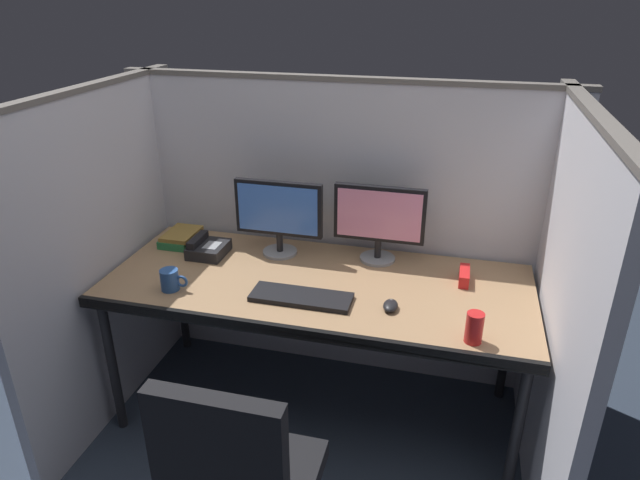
# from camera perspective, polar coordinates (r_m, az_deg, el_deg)

# --- Properties ---
(ground_plane) EXTENTS (8.00, 8.00, 0.00)m
(ground_plane) POSITION_cam_1_polar(r_m,az_deg,el_deg) (2.75, -1.93, -20.82)
(ground_plane) COLOR #2D3847
(cubicle_partition_rear) EXTENTS (2.21, 0.06, 1.57)m
(cubicle_partition_rear) POSITION_cam_1_polar(r_m,az_deg,el_deg) (2.90, 1.93, 0.80)
(cubicle_partition_rear) COLOR silver
(cubicle_partition_rear) RESTS_ON ground
(cubicle_partition_left) EXTENTS (0.06, 1.41, 1.57)m
(cubicle_partition_left) POSITION_cam_1_polar(r_m,az_deg,el_deg) (2.83, -20.75, -1.55)
(cubicle_partition_left) COLOR silver
(cubicle_partition_left) RESTS_ON ground
(cubicle_partition_right) EXTENTS (0.06, 1.41, 1.57)m
(cubicle_partition_right) POSITION_cam_1_polar(r_m,az_deg,el_deg) (2.40, 22.90, -6.75)
(cubicle_partition_right) COLOR silver
(cubicle_partition_right) RESTS_ON ground
(desk) EXTENTS (1.90, 0.80, 0.74)m
(desk) POSITION_cam_1_polar(r_m,az_deg,el_deg) (2.55, -0.35, -5.27)
(desk) COLOR #997551
(desk) RESTS_ON ground
(monitor_left) EXTENTS (0.43, 0.17, 0.37)m
(monitor_left) POSITION_cam_1_polar(r_m,az_deg,el_deg) (2.71, -4.23, 2.76)
(monitor_left) COLOR gray
(monitor_left) RESTS_ON desk
(monitor_right) EXTENTS (0.43, 0.17, 0.37)m
(monitor_right) POSITION_cam_1_polar(r_m,az_deg,el_deg) (2.65, 6.03, 2.18)
(monitor_right) COLOR gray
(monitor_right) RESTS_ON desk
(keyboard_main) EXTENTS (0.43, 0.15, 0.02)m
(keyboard_main) POSITION_cam_1_polar(r_m,az_deg,el_deg) (2.39, -1.92, -5.82)
(keyboard_main) COLOR black
(keyboard_main) RESTS_ON desk
(computer_mouse) EXTENTS (0.06, 0.10, 0.04)m
(computer_mouse) POSITION_cam_1_polar(r_m,az_deg,el_deg) (2.33, 7.17, -6.63)
(computer_mouse) COLOR black
(computer_mouse) RESTS_ON desk
(red_stapler) EXTENTS (0.04, 0.15, 0.06)m
(red_stapler) POSITION_cam_1_polar(r_m,az_deg,el_deg) (2.60, 14.43, -3.55)
(red_stapler) COLOR red
(red_stapler) RESTS_ON desk
(desk_phone) EXTENTS (0.17, 0.19, 0.09)m
(desk_phone) POSITION_cam_1_polar(r_m,az_deg,el_deg) (2.81, -11.36, -0.83)
(desk_phone) COLOR black
(desk_phone) RESTS_ON desk
(coffee_mug) EXTENTS (0.13, 0.08, 0.09)m
(coffee_mug) POSITION_cam_1_polar(r_m,az_deg,el_deg) (2.53, -14.95, -3.93)
(coffee_mug) COLOR #264C8C
(coffee_mug) RESTS_ON desk
(book_stack) EXTENTS (0.16, 0.21, 0.06)m
(book_stack) POSITION_cam_1_polar(r_m,az_deg,el_deg) (2.97, -13.98, 0.27)
(book_stack) COLOR #26723F
(book_stack) RESTS_ON desk
(soda_can) EXTENTS (0.07, 0.07, 0.12)m
(soda_can) POSITION_cam_1_polar(r_m,az_deg,el_deg) (2.17, 15.39, -8.58)
(soda_can) COLOR red
(soda_can) RESTS_ON desk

